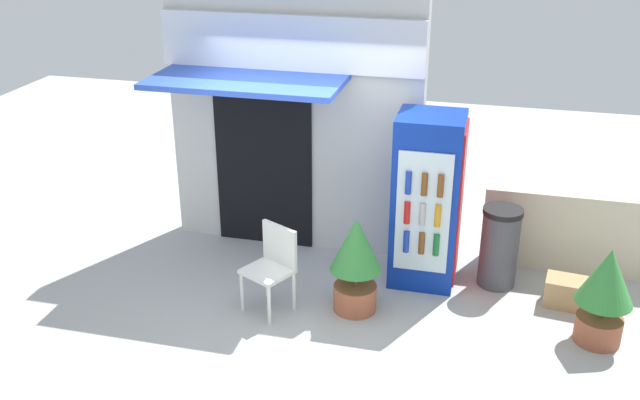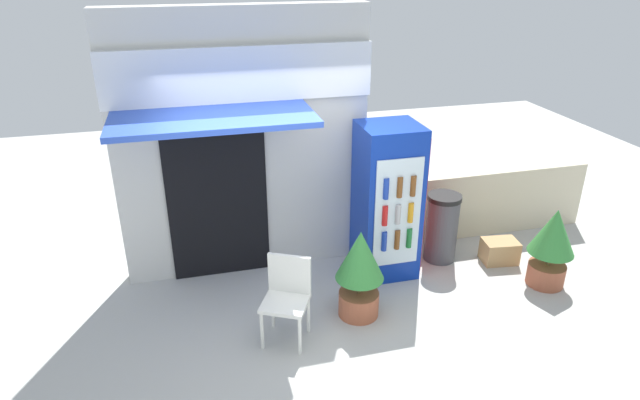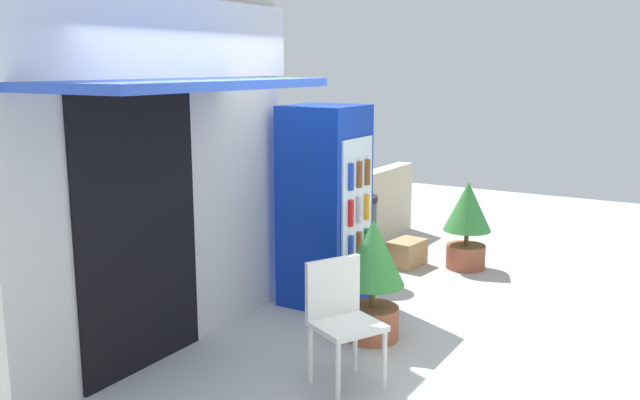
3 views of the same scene
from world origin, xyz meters
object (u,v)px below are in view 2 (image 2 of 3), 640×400
Objects in this scene: potted_plant_curbside at (552,242)px; cardboard_box at (500,251)px; drink_cooler at (388,201)px; plastic_chair at (287,293)px; potted_plant_near_shop at (360,268)px; trash_bin at (442,227)px.

potted_plant_curbside is 2.27× the size of cardboard_box.
drink_cooler reaches higher than plastic_chair.
potted_plant_near_shop is at bearing -126.96° from drink_cooler.
plastic_chair is at bearing -177.02° from potted_plant_curbside.
potted_plant_curbside is at bearing 0.20° from potted_plant_near_shop.
drink_cooler is at bearing -174.39° from trash_bin.
drink_cooler reaches higher than potted_plant_near_shop.
potted_plant_near_shop is 1.04× the size of potted_plant_curbside.
cardboard_box is (2.10, 0.61, -0.44)m from potted_plant_near_shop.
trash_bin is at bearing 5.61° from drink_cooler.
potted_plant_near_shop reaches higher than trash_bin.
drink_cooler is at bearing 53.04° from potted_plant_near_shop.
cardboard_box is (0.71, -0.26, -0.30)m from trash_bin.
cardboard_box is (-0.25, 0.61, -0.42)m from potted_plant_curbside.
drink_cooler is 1.96m from potted_plant_curbside.
plastic_chair is 2.44m from trash_bin.
drink_cooler is 0.93m from trash_bin.
trash_bin is 0.82m from cardboard_box.
cardboard_box is at bearing -7.05° from drink_cooler.
potted_plant_near_shop is at bearing -147.77° from trash_bin.
cardboard_box is at bearing 14.77° from plastic_chair.
drink_cooler is 2.09× the size of trash_bin.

